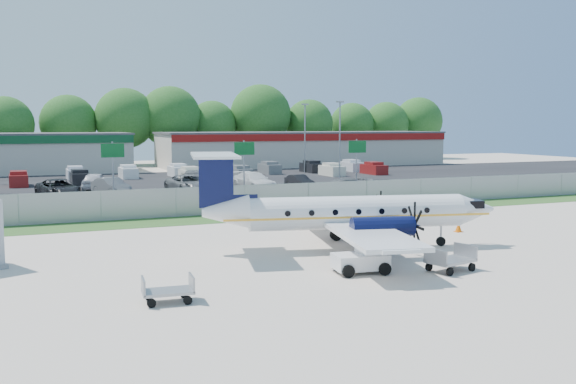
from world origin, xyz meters
name	(u,v)px	position (x,y,z in m)	size (l,w,h in m)	color
ground	(333,247)	(0.00, 0.00, 0.00)	(170.00, 170.00, 0.00)	beige
grass_verge	(254,217)	(0.00, 12.00, 0.01)	(170.00, 4.00, 0.02)	#2D561E
access_road	(225,205)	(0.00, 19.00, 0.01)	(170.00, 8.00, 0.02)	black
parking_lot	(168,183)	(0.00, 40.00, 0.01)	(170.00, 32.00, 0.02)	black
perimeter_fence	(245,199)	(0.00, 14.00, 1.00)	(120.00, 0.06, 1.99)	gray
building_east	(303,149)	(26.00, 61.98, 2.63)	(44.40, 12.40, 5.24)	beige
sign_left	(113,159)	(-8.00, 22.91, 3.61)	(1.80, 0.26, 5.00)	gray
sign_mid	(244,156)	(3.00, 22.91, 3.61)	(1.80, 0.26, 5.00)	gray
sign_right	(357,154)	(14.00, 22.91, 3.61)	(1.80, 0.26, 5.00)	gray
light_pole_ne	(340,134)	(20.00, 38.00, 5.23)	(0.90, 0.35, 9.09)	gray
light_pole_se	(305,133)	(20.00, 48.00, 5.23)	(0.90, 0.35, 9.09)	gray
tree_line	(122,165)	(0.00, 74.00, 0.00)	(112.00, 6.00, 14.00)	#215819
aircraft	(350,212)	(0.56, -0.81, 1.90)	(16.10, 15.77, 4.91)	white
pushback_tug	(363,259)	(-1.40, -5.64, 0.59)	(2.43, 1.88, 1.23)	white
baggage_cart_near	(168,291)	(-10.12, -7.06, 0.44)	(1.89, 1.24, 0.95)	gray
baggage_cart_far	(451,260)	(2.24, -6.89, 0.51)	(2.31, 1.70, 1.09)	gray
cone_nose	(458,227)	(9.03, 1.39, 0.29)	(0.43, 0.43, 0.61)	#E66007
cone_port_wing	(458,257)	(3.48, -5.77, 0.29)	(0.43, 0.43, 0.62)	#E66007
cone_starboard_wing	(260,225)	(-1.49, 6.88, 0.27)	(0.39, 0.39, 0.56)	#E66007
road_car_west	(15,218)	(-15.29, 17.55, 0.00)	(2.07, 5.10, 1.48)	silver
road_car_mid	(340,198)	(10.75, 19.97, 0.00)	(2.32, 5.72, 1.66)	#595B5E
road_car_east	(557,191)	(32.38, 16.87, 0.00)	(2.29, 5.64, 1.64)	silver
parked_car_a	(60,199)	(-11.80, 28.35, 0.00)	(2.84, 6.16, 1.71)	black
parked_car_b	(111,195)	(-7.31, 29.88, 0.00)	(1.67, 4.78, 1.57)	#595B5E
parked_car_c	(188,193)	(-0.40, 29.29, 0.00)	(2.75, 5.96, 1.66)	#595B5E
parked_car_d	(254,190)	(6.12, 29.18, 0.00)	(2.41, 5.94, 1.72)	silver
parked_car_e	(299,188)	(10.96, 29.22, 0.00)	(1.42, 4.06, 1.34)	black
parked_car_f	(96,190)	(-8.11, 35.33, 0.00)	(2.01, 5.00, 1.70)	silver
parked_car_g	(194,187)	(1.53, 34.73, 0.00)	(2.40, 5.90, 1.71)	#595B5E
far_parking_rows	(159,179)	(0.00, 45.00, 0.00)	(56.00, 10.00, 1.60)	gray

